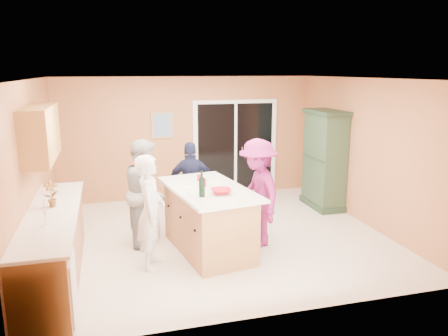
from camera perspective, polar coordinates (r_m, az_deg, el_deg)
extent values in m
plane|color=beige|center=(7.42, -0.93, -8.93)|extent=(5.50, 5.50, 0.00)
cube|color=white|center=(6.89, -1.01, 11.58)|extent=(5.50, 5.00, 0.10)
cube|color=tan|center=(9.45, -4.70, 3.93)|extent=(5.50, 0.10, 2.60)
cube|color=tan|center=(4.73, 6.51, -5.03)|extent=(5.50, 0.10, 2.60)
cube|color=tan|center=(6.92, -23.63, -0.35)|extent=(0.10, 5.00, 2.60)
cube|color=tan|center=(8.15, 18.14, 1.93)|extent=(0.10, 5.00, 2.60)
cube|color=#A1633E|center=(6.27, -21.34, -9.60)|extent=(0.60, 3.00, 0.90)
cube|color=silver|center=(5.29, -22.40, -14.54)|extent=(0.62, 0.60, 0.72)
cube|color=white|center=(6.11, -21.55, -5.50)|extent=(0.65, 3.05, 0.04)
cylinder|color=silver|center=(5.59, -22.38, -5.42)|extent=(0.02, 0.02, 0.30)
cube|color=#A1633E|center=(6.60, -22.81, 4.23)|extent=(0.35, 1.60, 0.75)
cube|color=white|center=(9.70, 1.47, 2.71)|extent=(1.90, 0.05, 2.10)
cube|color=black|center=(9.69, 1.50, 2.69)|extent=(1.70, 0.03, 1.94)
cube|color=white|center=(9.68, 1.51, 2.69)|extent=(0.06, 0.04, 1.94)
cube|color=silver|center=(9.73, 2.37, 2.43)|extent=(0.02, 0.03, 0.12)
cube|color=#A68853|center=(9.30, -8.06, 5.58)|extent=(0.46, 0.03, 0.56)
cube|color=#486A95|center=(9.29, -8.05, 5.57)|extent=(0.38, 0.02, 0.48)
cube|color=#A1633E|center=(6.72, -2.04, -6.89)|extent=(1.13, 1.81, 0.96)
cube|color=white|center=(6.57, -2.07, -2.75)|extent=(1.33, 2.06, 0.04)
cube|color=black|center=(6.88, -2.01, -10.25)|extent=(1.03, 1.72, 0.11)
cube|color=#203322|center=(9.18, 12.70, -4.56)|extent=(0.55, 1.03, 0.12)
cube|color=#334D33|center=(8.96, 12.98, 1.04)|extent=(0.49, 0.97, 1.83)
cube|color=#203322|center=(8.82, 13.29, 7.12)|extent=(0.56, 1.07, 0.08)
imported|color=silver|center=(6.16, -9.55, -5.69)|extent=(0.50, 0.66, 1.62)
imported|color=#AFAFB2|center=(7.04, -10.23, -3.08)|extent=(0.73, 0.89, 1.69)
imported|color=#1C223E|center=(7.75, -4.27, -2.13)|extent=(0.92, 0.46, 1.51)
imported|color=#811C4C|center=(6.86, 4.45, -3.26)|extent=(0.73, 1.15, 1.70)
imported|color=#B1131C|center=(6.23, -0.38, -3.06)|extent=(0.30, 0.30, 0.07)
imported|color=#AB1511|center=(6.26, -21.64, -3.16)|extent=(0.22, 0.18, 0.36)
cylinder|color=#B1131C|center=(6.94, -3.26, -1.30)|extent=(0.09, 0.09, 0.10)
cylinder|color=#B1131C|center=(6.62, -2.66, -1.92)|extent=(0.08, 0.08, 0.11)
cylinder|color=black|center=(6.07, -2.91, -2.53)|extent=(0.09, 0.09, 0.27)
cylinder|color=black|center=(6.03, -2.93, -0.83)|extent=(0.03, 0.03, 0.10)
cylinder|color=white|center=(6.56, -4.67, -2.55)|extent=(0.25, 0.25, 0.01)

